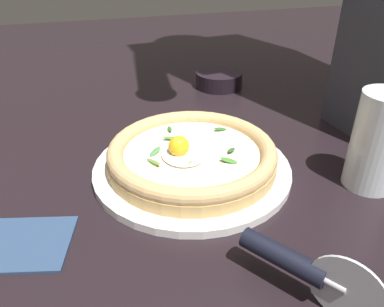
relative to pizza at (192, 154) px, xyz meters
name	(u,v)px	position (x,y,z in m)	size (l,w,h in m)	color
ground_plane	(176,189)	(0.02, -0.03, -0.05)	(2.40, 2.40, 0.03)	black
pizza_plate	(192,168)	(0.00, 0.00, -0.02)	(0.30, 0.30, 0.01)	white
pizza	(192,154)	(0.00, 0.00, 0.00)	(0.25, 0.25, 0.05)	tan
side_bowl	(219,79)	(-0.33, 0.16, -0.01)	(0.11, 0.11, 0.04)	black
pizza_cutter	(299,266)	(0.24, 0.04, 0.01)	(0.13, 0.09, 0.07)	silver
drinking_glass	(376,147)	(0.10, 0.23, 0.03)	(0.07, 0.07, 0.14)	silver
folded_napkin	(9,243)	(0.09, -0.25, -0.03)	(0.14, 0.09, 0.01)	navy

